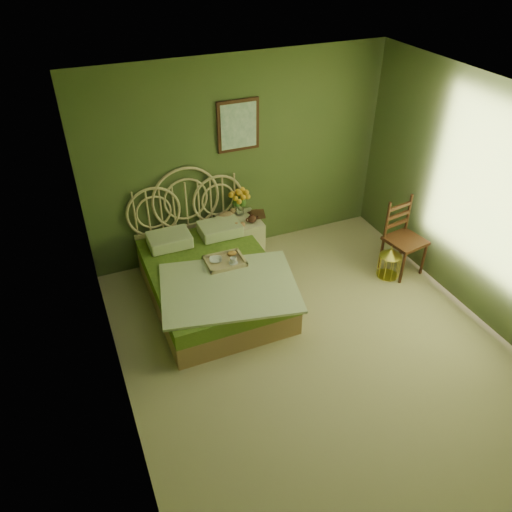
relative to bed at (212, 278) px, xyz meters
name	(u,v)px	position (x,y,z in m)	size (l,w,h in m)	color
floor	(316,350)	(0.75, -1.29, -0.29)	(4.50, 4.50, 0.00)	tan
ceiling	(340,114)	(0.75, -1.29, 2.31)	(4.50, 4.50, 0.00)	silver
wall_back	(239,159)	(0.75, 0.96, 1.01)	(4.00, 4.00, 0.00)	#525E31
wall_left	(109,305)	(-1.25, -1.29, 1.01)	(4.50, 4.50, 0.00)	#525E31
wall_right	(491,210)	(2.75, -1.29, 1.01)	(4.50, 4.50, 0.00)	#525E31
wall_art	(238,126)	(0.74, 0.93, 1.46)	(0.54, 0.04, 0.64)	#36190E
bed	(212,278)	(0.00, 0.00, 0.00)	(1.69, 2.14, 1.32)	#A57652
nightstand	(240,233)	(0.64, 0.70, 0.06)	(0.52, 0.52, 1.00)	beige
chair	(403,232)	(2.45, -0.36, 0.26)	(0.50, 0.50, 0.99)	#36190E
birdcage	(389,262)	(2.23, -0.47, -0.09)	(0.28, 0.28, 0.42)	gold
book_lower	(252,216)	(0.82, 0.71, 0.29)	(0.15, 0.20, 0.02)	#381E0F
book_upper	(252,214)	(0.82, 0.71, 0.31)	(0.17, 0.24, 0.02)	#472819
cereal_bowl	(216,260)	(0.06, 0.00, 0.24)	(0.15, 0.15, 0.04)	white
coffee_cup	(233,260)	(0.24, -0.11, 0.26)	(0.08, 0.08, 0.07)	white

